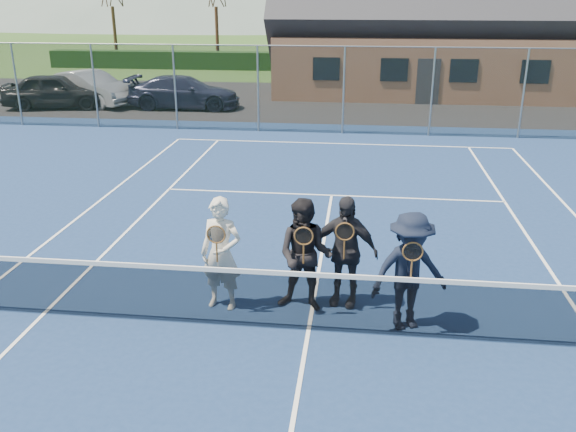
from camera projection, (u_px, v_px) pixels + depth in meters
The scene contains 15 objects.
ground at pixel (348, 103), 27.62m from camera, with size 220.00×220.00×0.00m, color #2C4D1B.
court_surface at pixel (309, 331), 8.97m from camera, with size 30.00×30.00×0.02m, color navy.
tarmac_carpark at pixel (261, 101), 28.06m from camera, with size 40.00×12.00×0.01m, color black.
hedge_row at pixel (353, 62), 38.61m from camera, with size 40.00×1.20×1.10m, color black.
car_a at pixel (56, 91), 26.08m from camera, with size 1.76×4.36×1.49m, color black.
car_b at pixel (90, 88), 26.81m from camera, with size 1.56×4.48×1.48m, color #969A9E.
car_c at pixel (184, 92), 26.05m from camera, with size 1.93×4.74×1.38m, color #1C1F38.
court_markings at pixel (309, 330), 8.97m from camera, with size 11.03×23.83×0.01m.
tennis_net at pixel (309, 299), 8.79m from camera, with size 11.68×0.08×1.10m.
perimeter_fence at pixel (344, 90), 21.03m from camera, with size 30.07×0.07×3.02m.
clubhouse at pixel (435, 8), 29.51m from camera, with size 15.60×8.20×7.70m.
player_a at pixel (221, 254), 9.36m from camera, with size 0.72×0.55×1.80m.
player_b at pixel (305, 256), 9.31m from camera, with size 0.96×0.80×1.80m.
player_c at pixel (345, 251), 9.47m from camera, with size 1.13×0.66×1.80m.
player_d at pixel (409, 272), 8.77m from camera, with size 1.32×1.04×1.80m.
Camera 1 is at (0.64, -7.82, 4.70)m, focal length 38.00 mm.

